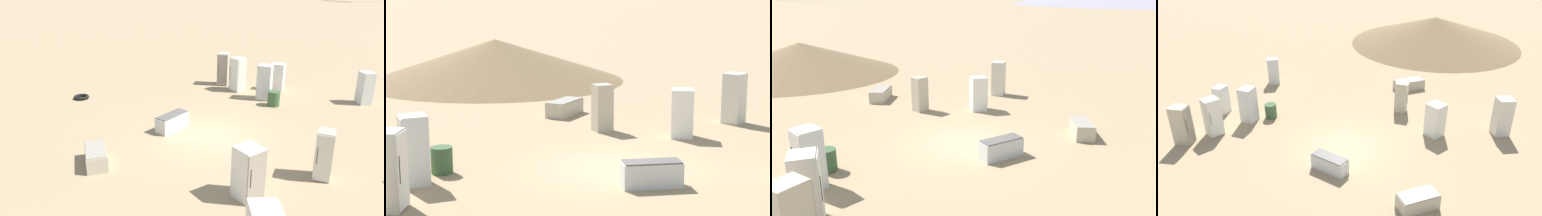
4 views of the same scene
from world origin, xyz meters
The scene contains 11 objects.
ground_plane centered at (0.00, 0.00, 0.00)m, with size 1000.00×1000.00×0.00m, color #9E8460.
dirt_mound centered at (15.80, 9.27, 1.15)m, with size 14.25×14.25×2.30m.
discarded_fridge_0 centered at (4.71, 1.31, 0.86)m, with size 0.83×0.85×1.73m.
discarded_fridge_1 centered at (-0.12, -4.96, 0.31)m, with size 1.65×1.09×0.63m.
discarded_fridge_2 centered at (-2.62, 5.14, 0.95)m, with size 1.00×1.00×1.89m.
discarded_fridge_4 centered at (4.32, -1.59, 0.85)m, with size 0.82×0.80×1.71m.
discarded_fridge_5 centered at (7.08, -3.42, 0.97)m, with size 1.00×0.96×1.95m.
discarded_fridge_8 centered at (7.23, 3.32, 0.31)m, with size 2.01×1.24×0.62m.
discarded_fridge_9 centered at (-4.58, 4.80, 0.97)m, with size 0.82×0.79×1.94m.
discarded_fridge_10 centered at (-1.53, -1.10, 0.35)m, with size 1.12×1.70×0.71m.
rusty_barrel centered at (-1.52, 4.85, 0.38)m, with size 0.61×0.61×0.77m.
Camera 3 is at (-13.47, 2.50, 5.59)m, focal length 35.00 mm.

